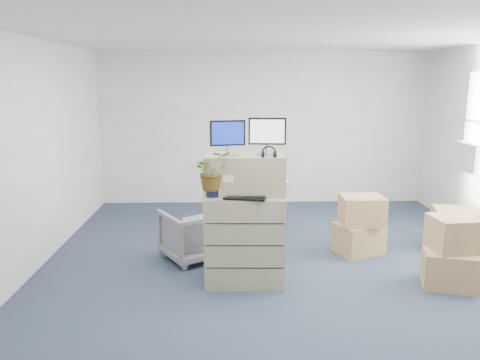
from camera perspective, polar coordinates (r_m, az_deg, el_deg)
name	(u,v)px	position (r m, az deg, el deg)	size (l,w,h in m)	color
ground	(284,277)	(5.67, 5.33, -11.74)	(7.00, 7.00, 0.00)	#262F44
wall_back	(263,129)	(8.73, 2.76, 6.27)	(6.00, 0.02, 2.80)	beige
ac_unit	(472,157)	(7.51, 26.47, 2.52)	(0.24, 0.60, 0.40)	silver
filing_cabinet_lower	(245,239)	(5.35, 0.55, -7.22)	(0.89, 0.54, 1.03)	tan
filing_cabinet_upper	(245,175)	(5.20, 0.57, 0.66)	(0.89, 0.44, 0.44)	tan
monitor_left	(228,136)	(5.10, -1.52, 5.41)	(0.39, 0.18, 0.38)	#99999E
monitor_right	(267,134)	(5.15, 3.34, 5.61)	(0.41, 0.18, 0.41)	#99999E
headphones	(269,153)	(5.02, 3.54, 3.30)	(0.16, 0.16, 0.02)	black
keyboard	(245,198)	(5.03, 0.63, -2.19)	(0.45, 0.19, 0.02)	black
mouse	(275,195)	(5.12, 4.35, -1.88)	(0.10, 0.06, 0.04)	silver
water_bottle	(254,183)	(5.18, 1.69, -0.33)	(0.08, 0.08, 0.27)	gray
phone_dock	(245,191)	(5.20, 0.55, -1.38)	(0.06, 0.05, 0.12)	silver
external_drive	(274,189)	(5.36, 4.15, -1.16)	(0.18, 0.13, 0.05)	black
tissue_box	(279,185)	(5.29, 4.79, -0.60)	(0.22, 0.11, 0.08)	#45A8EC
potted_plant	(213,176)	(5.04, -3.37, 0.49)	(0.51, 0.53, 0.42)	#91A383
office_chair	(193,232)	(6.11, -5.74, -6.31)	(0.70, 0.66, 0.72)	slate
cardboard_boxes	(425,235)	(6.48, 21.62, -6.21)	(2.26, 1.80, 0.79)	#A37C4E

